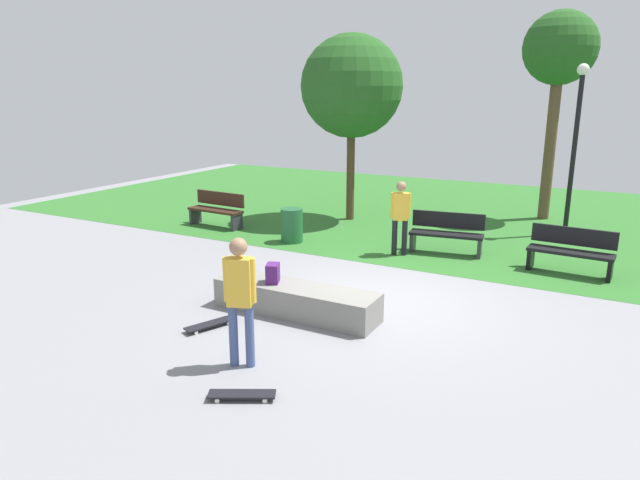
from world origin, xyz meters
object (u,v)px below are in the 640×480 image
skateboard_spare (242,394)px  park_bench_far_right (217,209)px  lamp_post (576,133)px  tree_leaning_ash (560,53)px  concrete_ledge (296,300)px  park_bench_far_left (447,232)px  pedestrian_with_backpack (400,211)px  skateboard_by_ledge (210,324)px  park_bench_near_lamppost (571,250)px  trash_bin (292,225)px  backpack_on_ledge (273,273)px  tree_tall_oak (352,87)px  skater_performing_trick (240,292)px

skateboard_spare → park_bench_far_right: 9.04m
lamp_post → tree_leaning_ash: bearing=113.7°
concrete_ledge → park_bench_far_left: size_ratio=1.69×
skateboard_spare → pedestrian_with_backpack: 6.74m
skateboard_by_ledge → tree_leaning_ash: tree_leaning_ash is taller
park_bench_far_right → park_bench_far_left: 6.16m
park_bench_near_lamppost → lamp_post: 3.96m
tree_leaning_ash → trash_bin: (-4.98, -5.62, -4.10)m
tree_leaning_ash → concrete_ledge: bearing=-105.2°
backpack_on_ledge → park_bench_near_lamppost: park_bench_near_lamppost is taller
park_bench_far_right → pedestrian_with_backpack: (5.27, -0.26, 0.50)m
park_bench_near_lamppost → park_bench_far_right: 8.74m
trash_bin → lamp_post: bearing=34.4°
trash_bin → skateboard_spare: bearing=-63.7°
trash_bin → pedestrian_with_backpack: pedestrian_with_backpack is taller
tree_tall_oak → park_bench_far_right: bearing=-138.3°
concrete_ledge → lamp_post: 8.76m
concrete_ledge → tree_leaning_ash: 10.71m
trash_bin → backpack_on_ledge: bearing=-63.0°
skateboard_by_ledge → park_bench_far_left: park_bench_far_left is taller
park_bench_far_left → concrete_ledge: bearing=-103.8°
trash_bin → park_bench_far_left: bearing=12.8°
park_bench_near_lamppost → trash_bin: size_ratio=1.99×
tree_leaning_ash → trash_bin: bearing=-131.6°
skater_performing_trick → skateboard_spare: (0.50, -0.70, -0.97)m
trash_bin → concrete_ledge: bearing=-58.1°
skater_performing_trick → tree_tall_oak: 9.41m
concrete_ledge → park_bench_far_left: park_bench_far_left is taller
park_bench_far_right → lamp_post: size_ratio=0.39×
park_bench_far_right → tree_tall_oak: size_ratio=0.32×
backpack_on_ledge → skateboard_by_ledge: (-0.45, -1.10, -0.57)m
concrete_ledge → lamp_post: lamp_post is taller
skateboard_spare → tree_leaning_ash: bearing=81.6°
park_bench_far_right → skater_performing_trick: bearing=-49.5°
skateboard_by_ledge → pedestrian_with_backpack: size_ratio=0.50×
concrete_ledge → park_bench_near_lamppost: 5.78m
concrete_ledge → park_bench_far_right: 6.61m
tree_tall_oak → lamp_post: (5.56, 0.99, -1.10)m
backpack_on_ledge → skateboard_spare: size_ratio=0.40×
concrete_ledge → backpack_on_ledge: (-0.42, -0.04, 0.40)m
park_bench_far_right → pedestrian_with_backpack: 5.30m
park_bench_near_lamppost → tree_leaning_ash: bearing=102.8°
backpack_on_ledge → park_bench_far_right: park_bench_far_right is taller
skateboard_spare → park_bench_far_right: size_ratio=0.49×
concrete_ledge → park_bench_far_right: (-5.01, 4.31, 0.24)m
skateboard_spare → tree_leaning_ash: (1.78, 12.08, 4.44)m
concrete_ledge → trash_bin: (-2.40, 3.86, 0.17)m
skater_performing_trick → park_bench_far_right: 8.19m
skateboard_by_ledge → tree_tall_oak: (-1.37, 7.92, 3.57)m
concrete_ledge → skateboard_by_ledge: bearing=-127.4°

